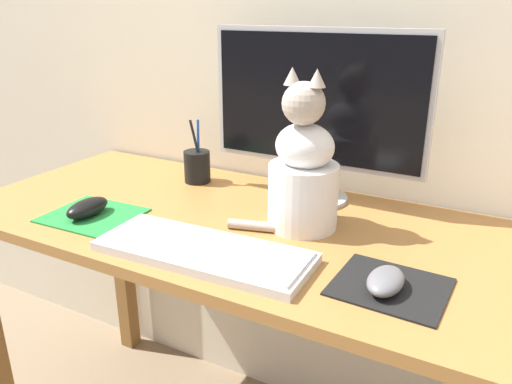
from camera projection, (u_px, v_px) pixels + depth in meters
desk at (268, 267)px, 1.13m from camera, size 1.48×0.59×0.73m
monitor at (317, 109)px, 1.16m from camera, size 0.53×0.17×0.41m
keyboard at (204, 251)px, 0.96m from camera, size 0.43×0.17×0.02m
mousepad_left at (93, 215)px, 1.14m from camera, size 0.21×0.18×0.00m
mousepad_right at (390, 287)px, 0.85m from camera, size 0.19×0.17×0.00m
computer_mouse_left at (87, 208)px, 1.13m from camera, size 0.06×0.11×0.04m
computer_mouse_right at (386, 281)px, 0.84m from camera, size 0.06×0.10×0.03m
cat at (303, 171)px, 1.05m from camera, size 0.22×0.18×0.34m
pen_cup at (197, 166)px, 1.35m from camera, size 0.07×0.07×0.17m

